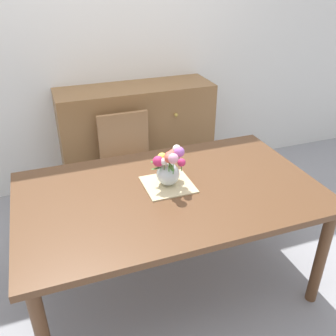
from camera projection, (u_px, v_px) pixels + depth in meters
The scene contains 7 objects.
ground_plane at pixel (170, 281), 2.59m from camera, with size 12.00×12.00×0.00m, color #939399.
back_wall at pixel (107, 35), 3.23m from camera, with size 7.00×0.10×2.80m, color silver.
dining_table at pixel (170, 200), 2.26m from camera, with size 1.81×1.09×0.75m.
chair_far at pixel (128, 161), 3.06m from camera, with size 0.42×0.42×0.90m.
dresser at pixel (137, 139), 3.49m from camera, with size 1.40×0.47×1.00m.
placemat at pixel (168, 184), 2.27m from camera, with size 0.29×0.29×0.01m, color #CCB789.
flower_vase at pixel (169, 167), 2.21m from camera, with size 0.21×0.24×0.25m.
Camera 1 is at (-0.66, -1.77, 1.95)m, focal length 39.55 mm.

